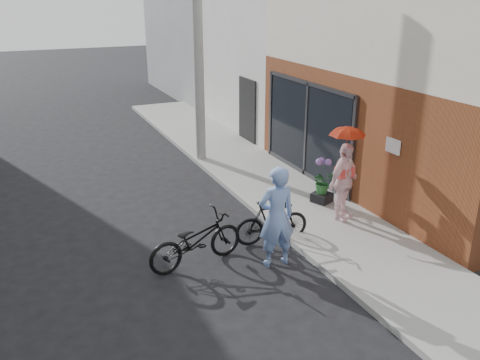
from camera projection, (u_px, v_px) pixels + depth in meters
ground at (257, 261)px, 9.59m from camera, size 80.00×80.00×0.00m
sidewalk at (299, 202)px, 12.09m from camera, size 2.20×24.00×0.12m
curb at (256, 210)px, 11.64m from camera, size 0.12×24.00×0.12m
brick_building at (475, 65)px, 13.03m from camera, size 8.09×8.00×6.00m
plaster_building at (325, 27)px, 18.82m from camera, size 8.00×6.00×7.00m
east_building_far at (245, 18)px, 24.79m from camera, size 8.00×8.00×7.00m
utility_pole at (198, 41)px, 13.90m from camera, size 0.28×0.28×7.00m
officer at (276, 217)px, 9.15m from camera, size 0.73×0.50×1.93m
bike_left at (196, 240)px, 9.31m from camera, size 1.98×0.97×1.00m
bike_right at (272, 221)px, 10.15m from camera, size 1.58×0.59×0.93m
kimono_woman at (344, 182)px, 10.80m from camera, size 1.08×0.78×1.70m
parasol at (348, 129)px, 10.38m from camera, size 0.72×0.72×0.64m
planter at (322, 197)px, 11.94m from camera, size 0.54×0.54×0.21m
potted_plant at (323, 182)px, 11.81m from camera, size 0.50×0.43×0.55m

